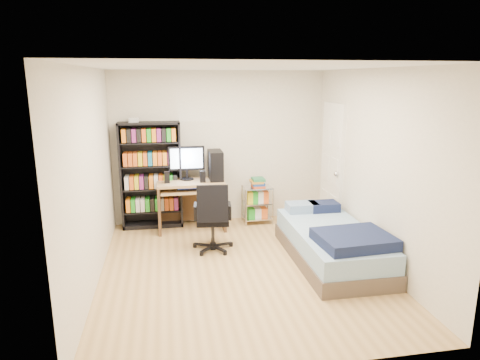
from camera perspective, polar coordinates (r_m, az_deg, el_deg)
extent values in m
cube|color=tan|center=(5.61, 0.11, -11.86)|extent=(3.50, 4.00, 0.04)
cube|color=silver|center=(5.07, 0.12, 15.07)|extent=(3.50, 4.00, 0.04)
cube|color=beige|center=(7.16, -2.76, 4.37)|extent=(3.50, 0.04, 2.50)
cube|color=beige|center=(3.30, 6.37, -6.60)|extent=(3.50, 0.04, 2.50)
cube|color=beige|center=(5.19, -19.51, 0.12)|extent=(0.04, 4.00, 2.50)
cube|color=beige|center=(5.77, 17.70, 1.54)|extent=(0.04, 4.00, 2.50)
cube|color=black|center=(7.00, -11.77, 0.60)|extent=(0.96, 0.32, 1.71)
cube|color=black|center=(7.15, -11.54, -3.99)|extent=(0.90, 0.30, 0.02)
cube|color=#DA5A1D|center=(7.11, -11.59, -3.07)|extent=(0.83, 0.26, 0.20)
cube|color=black|center=(7.05, -11.68, -1.09)|extent=(0.90, 0.30, 0.02)
cube|color=#166F9C|center=(7.01, -11.73, -0.14)|extent=(0.83, 0.26, 0.20)
cube|color=black|center=(6.97, -11.83, 1.89)|extent=(0.90, 0.30, 0.02)
cube|color=gold|center=(6.93, -11.88, 2.87)|extent=(0.83, 0.26, 0.20)
cube|color=black|center=(6.90, -11.98, 4.93)|extent=(0.90, 0.30, 0.02)
cube|color=green|center=(6.88, -12.03, 5.93)|extent=(0.83, 0.26, 0.20)
cube|color=silver|center=(6.87, -13.92, 7.78)|extent=(0.15, 0.13, 0.07)
cube|color=tan|center=(6.80, -6.57, -0.31)|extent=(1.06, 0.58, 0.04)
cube|color=#36261D|center=(6.89, -10.69, -3.68)|extent=(0.04, 0.58, 0.75)
cube|color=#36261D|center=(6.95, -2.30, -3.31)|extent=(0.04, 0.58, 0.75)
cube|color=#36261D|center=(7.15, -6.63, -2.72)|extent=(1.01, 0.03, 0.69)
cube|color=tan|center=(6.74, -6.50, -1.35)|extent=(0.95, 0.47, 0.03)
cube|color=black|center=(6.71, -6.49, -1.18)|extent=(0.46, 0.16, 0.03)
cube|color=black|center=(6.83, -7.16, 2.91)|extent=(0.57, 0.05, 0.38)
cube|color=#CCE4FF|center=(6.80, -7.14, 2.86)|extent=(0.51, 0.01, 0.32)
cube|color=black|center=(6.83, -3.29, 2.00)|extent=(0.21, 0.44, 0.46)
cube|color=black|center=(6.71, -9.71, 0.37)|extent=(0.08, 0.08, 0.18)
cube|color=black|center=(6.68, -5.00, 0.46)|extent=(0.08, 0.08, 0.18)
cylinder|color=black|center=(6.10, -3.64, -7.02)|extent=(0.05, 0.05, 0.35)
cube|color=black|center=(6.03, -3.66, -5.30)|extent=(0.48, 0.48, 0.07)
cube|color=black|center=(5.75, -3.68, -3.18)|extent=(0.43, 0.18, 0.51)
cube|color=black|center=(6.00, -5.97, -4.18)|extent=(0.06, 0.28, 0.20)
cube|color=black|center=(6.00, -1.40, -4.09)|extent=(0.06, 0.28, 0.20)
cylinder|color=silver|center=(6.96, 0.82, -3.81)|extent=(0.02, 0.02, 0.62)
cylinder|color=silver|center=(7.07, 4.43, -3.58)|extent=(0.02, 0.02, 0.62)
cylinder|color=silver|center=(7.26, 0.27, -3.08)|extent=(0.02, 0.02, 0.62)
cylinder|color=silver|center=(7.36, 3.74, -2.87)|extent=(0.02, 0.02, 0.62)
cube|color=silver|center=(7.23, 2.30, -5.02)|extent=(0.46, 0.33, 0.02)
cube|color=silver|center=(7.15, 2.32, -2.98)|extent=(0.46, 0.33, 0.02)
cube|color=silver|center=(7.08, 2.34, -0.98)|extent=(0.46, 0.33, 0.02)
cube|color=#AF3C19|center=(7.06, 2.35, -0.35)|extent=(0.20, 0.25, 0.14)
cube|color=#4E433A|center=(5.91, 12.01, -9.51)|extent=(1.00, 2.01, 0.20)
cube|color=#8BADD0|center=(5.83, 12.11, -7.51)|extent=(0.96, 1.97, 0.24)
cube|color=#131B3C|center=(5.31, 14.95, -7.68)|extent=(0.90, 0.76, 0.14)
cube|color=#A0BDE2|center=(6.43, 8.27, -3.59)|extent=(0.45, 0.30, 0.13)
cube|color=#131B3C|center=(6.52, 11.10, -3.47)|extent=(0.42, 0.30, 0.13)
cube|color=#3D2813|center=(5.74, 12.36, -6.48)|extent=(0.28, 0.22, 0.02)
cube|color=white|center=(7.00, 12.15, 1.80)|extent=(0.05, 0.80, 2.00)
sphere|color=silver|center=(6.70, 12.72, 0.81)|extent=(0.08, 0.08, 0.08)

